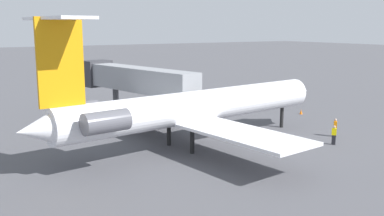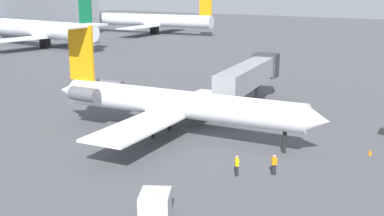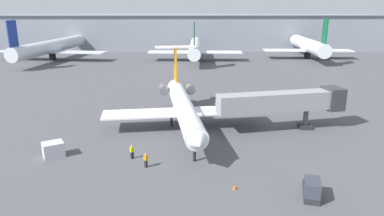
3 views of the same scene
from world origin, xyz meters
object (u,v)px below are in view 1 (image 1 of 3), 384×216
ground_crew_loader (334,135)px  traffic_cone_near (301,112)px  baggage_tug_lead (271,98)px  regional_jet (190,107)px  ground_crew_marshaller (335,127)px  jet_bridge (130,79)px

ground_crew_loader → traffic_cone_near: 13.41m
baggage_tug_lead → traffic_cone_near: baggage_tug_lead is taller
ground_crew_loader → regional_jet: bearing=62.0°
ground_crew_marshaller → ground_crew_loader: 3.01m
ground_crew_loader → baggage_tug_lead: bearing=-26.2°
ground_crew_loader → baggage_tug_lead: baggage_tug_lead is taller
regional_jet → jet_bridge: (15.08, -1.15, 0.76)m
baggage_tug_lead → regional_jet: bearing=121.8°
jet_bridge → baggage_tug_lead: jet_bridge is taller
baggage_tug_lead → jet_bridge: bearing=81.8°
ground_crew_marshaller → jet_bridge: bearing=32.6°
jet_bridge → ground_crew_loader: (-20.93, -9.83, -3.39)m
baggage_tug_lead → ground_crew_loader: bearing=153.8°
regional_jet → traffic_cone_near: (5.31, -18.40, -3.22)m
regional_jet → ground_crew_marshaller: bearing=-106.6°
regional_jet → baggage_tug_lead: 23.61m
ground_crew_marshaller → baggage_tug_lead: bearing=-22.0°
regional_jet → traffic_cone_near: size_ratio=54.61×
traffic_cone_near → ground_crew_marshaller: bearing=151.4°
traffic_cone_near → jet_bridge: bearing=60.5°
ground_crew_loader → traffic_cone_near: ground_crew_loader is taller
regional_jet → ground_crew_marshaller: regional_jet is taller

